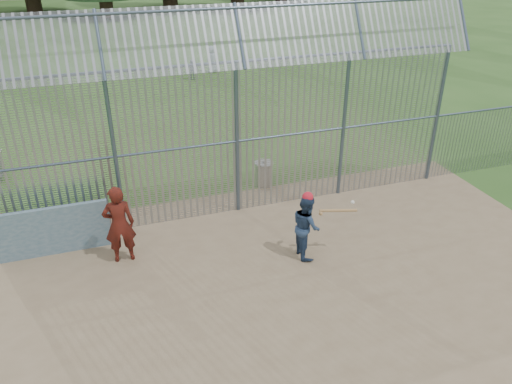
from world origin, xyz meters
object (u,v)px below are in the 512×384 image
object	(u,v)px
batter	(306,226)
trash_can	(264,174)
onlooker	(119,224)
dugout_wall	(54,231)

from	to	relation	value
batter	trash_can	xyz separation A→B (m)	(0.28, 3.68, -0.41)
trash_can	batter	bearing A→B (deg)	-94.40
batter	onlooker	world-z (taller)	onlooker
onlooker	trash_can	size ratio (longest dim) A/B	2.28
trash_can	dugout_wall	bearing A→B (deg)	-162.88
dugout_wall	batter	xyz separation A→B (m)	(5.46, -1.91, 0.17)
batter	onlooker	size ratio (longest dim) A/B	0.82
batter	trash_can	world-z (taller)	batter
trash_can	onlooker	bearing A→B (deg)	-149.51
batter	trash_can	bearing A→B (deg)	-1.64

